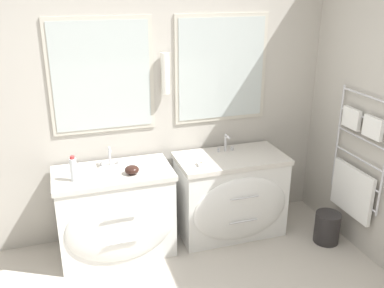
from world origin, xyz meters
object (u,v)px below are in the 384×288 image
Objects in this scene: amenity_bowl at (132,170)px; waste_bin at (327,227)px; vanity_right at (231,195)px; toiletry_bottle at (73,169)px; vanity_left at (116,213)px.

waste_bin is at bearing -11.66° from amenity_bowl.
waste_bin is at bearing -28.27° from vanity_right.
vanity_right is at bearing 2.26° from toiletry_bottle.
vanity_left is 1.10m from vanity_right.
amenity_bowl is at bearing -1.71° from toiletry_bottle.
vanity_left is 3.42× the size of waste_bin.
toiletry_bottle is 2.38m from waste_bin.
vanity_right is 4.71× the size of toiletry_bottle.
amenity_bowl reaches higher than waste_bin.
waste_bin is (2.23, -0.38, -0.74)m from toiletry_bottle.
amenity_bowl is (0.47, -0.01, -0.06)m from toiletry_bottle.
waste_bin is at bearing -9.59° from toiletry_bottle.
vanity_left is at bearing 154.95° from amenity_bowl.
toiletry_bottle is (-0.32, -0.06, 0.49)m from vanity_left.
toiletry_bottle reaches higher than vanity_left.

